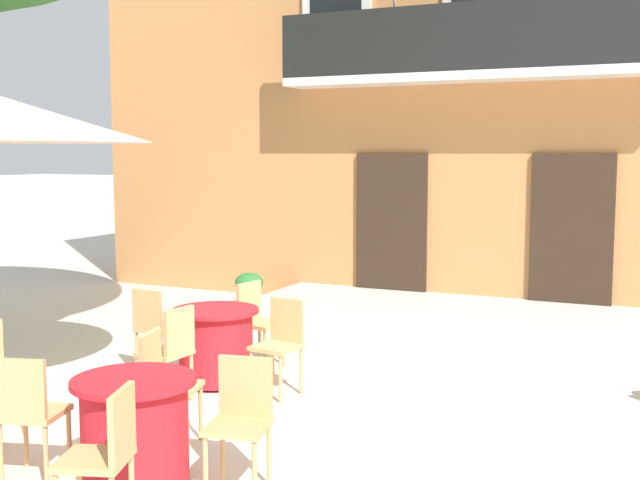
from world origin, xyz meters
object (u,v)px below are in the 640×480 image
at_px(cafe_table_middle, 135,430).
at_px(ground_planter_left, 249,288).
at_px(cafe_chair_near_tree_3, 281,339).
at_px(cafe_chair_middle_0, 28,408).
at_px(cafe_chair_near_tree_2, 171,348).
at_px(cafe_chair_middle_3, 163,380).
at_px(cafe_chair_near_tree_1, 155,324).
at_px(cafe_chair_near_tree_0, 257,318).
at_px(cafe_chair_middle_2, 241,415).
at_px(cafe_table_near_tree, 216,345).
at_px(cafe_chair_middle_1, 106,451).

height_order(cafe_table_middle, ground_planter_left, cafe_table_middle).
height_order(cafe_chair_near_tree_3, cafe_chair_middle_0, same).
distance_m(cafe_chair_near_tree_2, cafe_chair_middle_0, 1.88).
distance_m(cafe_chair_middle_3, ground_planter_left, 5.71).
xyz_separation_m(cafe_chair_near_tree_1, cafe_chair_near_tree_2, (0.74, -0.77, 0.00)).
relative_size(cafe_chair_near_tree_0, cafe_chair_near_tree_1, 1.00).
bearing_deg(cafe_chair_middle_2, cafe_chair_near_tree_2, 138.40).
bearing_deg(cafe_table_near_tree, cafe_chair_middle_1, -69.56).
bearing_deg(cafe_chair_near_tree_2, cafe_chair_middle_3, -58.00).
distance_m(cafe_table_near_tree, cafe_chair_middle_3, 1.74).
relative_size(cafe_chair_near_tree_0, cafe_chair_middle_2, 1.00).
distance_m(cafe_chair_near_tree_0, cafe_chair_middle_0, 3.38).
bearing_deg(cafe_chair_middle_2, cafe_chair_middle_1, -113.66).
xyz_separation_m(cafe_chair_near_tree_0, cafe_chair_near_tree_2, (-0.05, -1.51, 0.00)).
distance_m(cafe_chair_middle_0, ground_planter_left, 6.48).
relative_size(cafe_table_near_tree, cafe_chair_middle_2, 0.95).
height_order(cafe_chair_near_tree_1, cafe_chair_middle_2, same).
bearing_deg(cafe_table_near_tree, cafe_chair_middle_3, -71.56).
relative_size(cafe_table_middle, ground_planter_left, 1.65).
bearing_deg(cafe_chair_middle_3, cafe_table_middle, -69.37).
height_order(cafe_chair_near_tree_0, cafe_chair_middle_0, same).
bearing_deg(cafe_table_middle, cafe_chair_near_tree_2, 117.26).
height_order(cafe_chair_near_tree_3, cafe_table_middle, cafe_chair_near_tree_3).
xyz_separation_m(cafe_chair_near_tree_1, cafe_chair_middle_0, (0.87, -2.64, 0.00)).
xyz_separation_m(cafe_table_near_tree, cafe_table_middle, (0.82, -2.35, 0.00)).
xyz_separation_m(cafe_chair_near_tree_3, ground_planter_left, (-2.43, 3.64, -0.24)).
xyz_separation_m(cafe_table_middle, ground_planter_left, (-2.49, 5.96, -0.10)).
bearing_deg(cafe_chair_middle_0, cafe_chair_middle_1, -21.98).
height_order(cafe_chair_near_tree_3, cafe_chair_middle_1, same).
bearing_deg(cafe_chair_middle_1, cafe_chair_near_tree_2, 116.55).
bearing_deg(ground_planter_left, cafe_chair_middle_0, -73.97).
relative_size(cafe_chair_middle_0, cafe_chair_middle_3, 1.00).
xyz_separation_m(cafe_chair_middle_3, ground_planter_left, (-2.23, 5.25, -0.24)).
bearing_deg(cafe_chair_near_tree_3, cafe_chair_near_tree_2, -136.69).
bearing_deg(cafe_table_middle, cafe_chair_middle_2, 17.83).
bearing_deg(cafe_chair_middle_1, cafe_table_near_tree, 110.44).
xyz_separation_m(cafe_chair_near_tree_2, cafe_chair_middle_0, (0.12, -1.87, 0.00)).
relative_size(cafe_chair_middle_1, ground_planter_left, 1.74).
distance_m(cafe_table_near_tree, cafe_chair_near_tree_0, 0.77).
bearing_deg(cafe_table_near_tree, cafe_table_middle, -70.89).
xyz_separation_m(cafe_chair_near_tree_3, cafe_table_middle, (0.06, -2.32, -0.14)).
bearing_deg(cafe_chair_middle_2, cafe_chair_middle_3, 154.23).
distance_m(cafe_chair_near_tree_2, ground_planter_left, 4.67).
relative_size(cafe_table_near_tree, cafe_chair_near_tree_2, 0.95).
bearing_deg(cafe_chair_middle_3, cafe_chair_middle_0, -114.09).
distance_m(cafe_chair_middle_1, cafe_chair_middle_3, 1.51).
relative_size(cafe_chair_near_tree_1, cafe_chair_middle_3, 1.00).
bearing_deg(cafe_chair_middle_1, cafe_chair_middle_2, 66.34).
xyz_separation_m(cafe_chair_near_tree_3, cafe_chair_middle_2, (0.78, -2.09, 0.00)).
bearing_deg(cafe_chair_near_tree_2, cafe_table_middle, -62.74).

